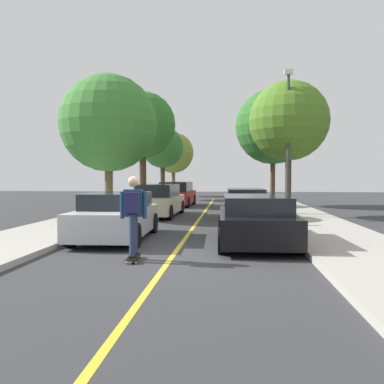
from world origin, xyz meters
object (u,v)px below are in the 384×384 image
object	(u,v)px
skateboard	(134,257)
parked_car_left_near	(158,201)
street_tree_right_near	(273,127)
parked_car_left_nearest	(117,216)
parked_car_right_nearest	(255,220)
parked_car_right_near	(245,203)
fire_hydrant	(293,215)
parked_car_left_far	(177,194)
street_tree_left_farthest	(173,153)
street_tree_right_nearest	(289,121)
skateboarder	(133,211)
street_tree_left_far	(163,148)
street_tree_left_near	(143,125)
streetlamp	(288,134)
street_tree_left_nearest	(108,123)

from	to	relation	value
skateboard	parked_car_left_near	bearing A→B (deg)	97.01
street_tree_right_near	parked_car_left_nearest	bearing A→B (deg)	-112.98
parked_car_right_nearest	parked_car_right_near	size ratio (longest dim) A/B	1.01
parked_car_right_nearest	skateboard	distance (m)	3.72
parked_car_left_nearest	fire_hydrant	xyz separation A→B (m)	(5.47, 2.75, -0.18)
parked_car_left_far	parked_car_right_nearest	world-z (taller)	parked_car_left_far
parked_car_left_near	parked_car_right_near	size ratio (longest dim) A/B	1.06
parked_car_left_far	street_tree_right_near	xyz separation A→B (m)	(5.93, 0.52, 4.16)
street_tree_left_farthest	street_tree_right_nearest	world-z (taller)	street_tree_right_nearest
skateboarder	parked_car_right_nearest	bearing A→B (deg)	42.00
parked_car_left_nearest	skateboarder	bearing A→B (deg)	-68.03
street_tree_left_far	skateboard	xyz separation A→B (m)	(3.18, -22.92, -4.01)
parked_car_right_near	street_tree_left_near	size ratio (longest dim) A/B	0.65
parked_car_left_nearest	street_tree_left_near	xyz separation A→B (m)	(-1.96, 12.67, 4.24)
street_tree_left_farthest	fire_hydrant	size ratio (longest dim) A/B	8.26
street_tree_left_farthest	streetlamp	bearing A→B (deg)	-69.10
street_tree_left_near	street_tree_left_far	bearing A→B (deg)	90.00
parked_car_left_far	skateboarder	distance (m)	16.53
parked_car_left_far	skateboarder	xyz separation A→B (m)	(1.22, -16.48, 0.35)
parked_car_right_near	parked_car_right_nearest	bearing A→B (deg)	-90.00
street_tree_left_nearest	street_tree_left_farthest	size ratio (longest dim) A/B	1.05
parked_car_right_nearest	parked_car_left_far	bearing A→B (deg)	105.82
street_tree_right_nearest	street_tree_left_nearest	bearing A→B (deg)	-169.08
street_tree_left_farthest	street_tree_right_near	xyz separation A→B (m)	(7.88, -12.01, 0.87)
parked_car_left_far	parked_car_right_near	world-z (taller)	parked_car_left_far
parked_car_right_near	street_tree_left_nearest	world-z (taller)	street_tree_left_nearest
parked_car_left_near	street_tree_right_near	xyz separation A→B (m)	(5.93, 7.07, 4.19)
street_tree_left_far	skateboard	size ratio (longest dim) A/B	6.55
street_tree_left_farthest	skateboard	xyz separation A→B (m)	(3.18, -28.98, -3.94)
parked_car_left_near	fire_hydrant	size ratio (longest dim) A/B	6.68
skateboarder	skateboard	bearing A→B (deg)	94.91
parked_car_left_far	street_tree_left_far	xyz separation A→B (m)	(-1.96, 6.47, 3.36)
street_tree_right_near	streetlamp	size ratio (longest dim) A/B	1.15
street_tree_right_near	street_tree_left_near	bearing A→B (deg)	-170.56
parked_car_right_near	street_tree_left_farthest	distance (m)	20.61
parked_car_left_far	street_tree_right_near	world-z (taller)	street_tree_right_near
street_tree_left_far	streetlamp	distance (m)	16.00
parked_car_right_nearest	street_tree_right_nearest	distance (m)	8.82
street_tree_left_near	skateboard	size ratio (longest dim) A/B	7.93
street_tree_left_nearest	parked_car_left_near	bearing A→B (deg)	31.60
street_tree_right_near	skateboard	world-z (taller)	street_tree_right_near
parked_car_left_far	street_tree_right_near	size ratio (longest dim) A/B	0.61
street_tree_left_near	street_tree_right_near	distance (m)	7.99
parked_car_left_nearest	parked_car_left_near	size ratio (longest dim) A/B	0.92
parked_car_right_nearest	skateboard	xyz separation A→B (m)	(-2.75, -2.44, -0.57)
street_tree_right_nearest	skateboarder	size ratio (longest dim) A/B	3.49
parked_car_left_near	street_tree_left_nearest	world-z (taller)	street_tree_left_nearest
street_tree_right_nearest	street_tree_left_far	bearing A→B (deg)	121.84
parked_car_right_near	street_tree_right_nearest	size ratio (longest dim) A/B	0.73
parked_car_left_near	parked_car_right_near	distance (m)	3.98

